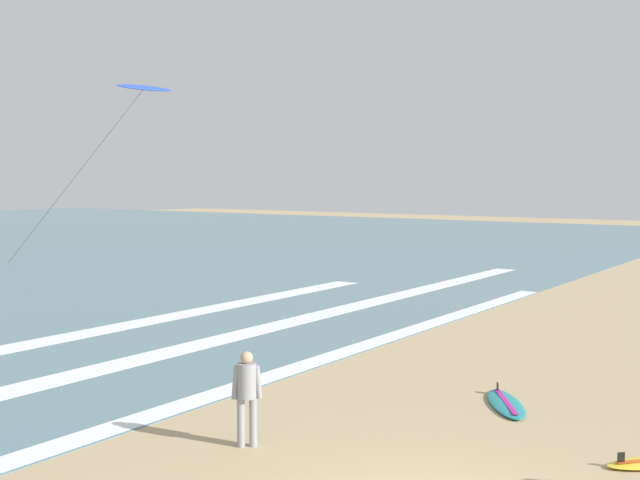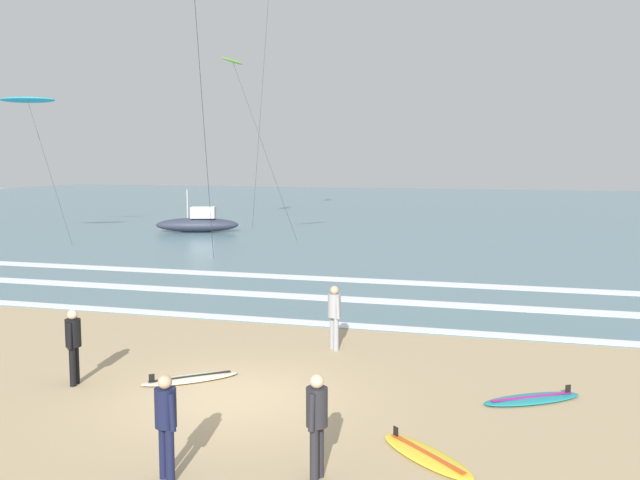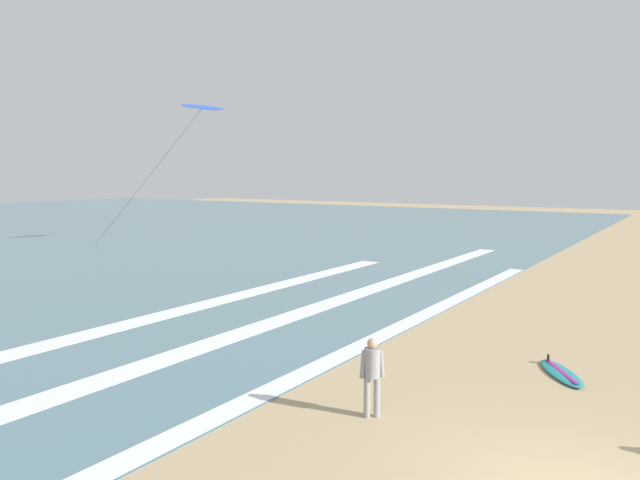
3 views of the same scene
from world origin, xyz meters
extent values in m
cube|color=white|center=(0.94, 6.63, 0.01)|extent=(40.80, 0.65, 0.01)
cube|color=white|center=(1.83, 10.30, 0.01)|extent=(52.80, 0.96, 0.01)
cylinder|color=gray|center=(1.00, 4.13, 0.41)|extent=(0.13, 0.13, 0.82)
cylinder|color=gray|center=(1.13, 3.98, 0.41)|extent=(0.13, 0.13, 0.82)
cylinder|color=gray|center=(1.06, 4.05, 1.11)|extent=(0.32, 0.32, 0.58)
cylinder|color=gray|center=(0.94, 4.19, 1.08)|extent=(0.16, 0.16, 0.56)
cylinder|color=gray|center=(1.19, 3.91, 1.08)|extent=(0.16, 0.16, 0.56)
sphere|color=tan|center=(1.06, 4.05, 1.49)|extent=(0.21, 0.21, 0.21)
cube|color=black|center=(3.56, -1.30, 0.17)|extent=(0.10, 0.09, 0.16)
ellipsoid|color=teal|center=(5.77, 1.42, 0.04)|extent=(2.08, 1.66, 0.09)
cube|color=#BF198C|center=(5.77, 1.42, 0.09)|extent=(1.54, 1.07, 0.01)
cube|color=black|center=(6.45, 1.87, 0.17)|extent=(0.11, 0.08, 0.16)
ellipsoid|color=blue|center=(19.79, 26.46, 9.07)|extent=(3.29, 1.45, 0.43)
cylinder|color=#333333|center=(18.01, 29.86, 4.53)|extent=(3.58, 6.82, 9.08)
camera|label=1|loc=(-8.84, -4.28, 4.43)|focal=44.69mm
camera|label=2|loc=(5.59, -12.95, 4.75)|focal=40.89mm
camera|label=3|loc=(-9.11, -1.34, 4.81)|focal=33.71mm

